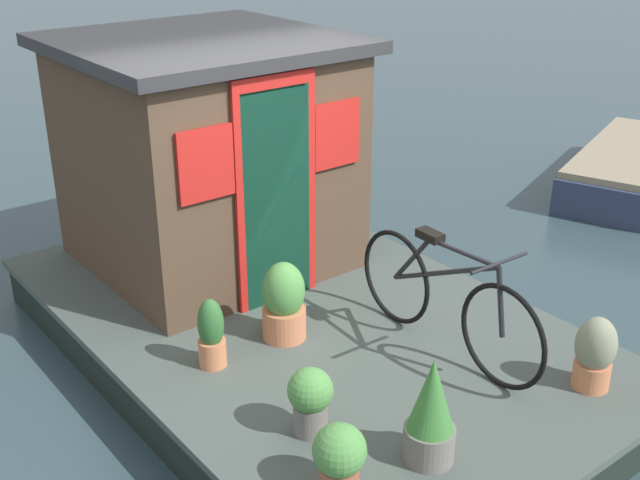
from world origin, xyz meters
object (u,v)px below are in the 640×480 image
at_px(potted_plant_ivy, 211,335).
at_px(dinghy_boat, 632,168).
at_px(houseboat_cabin, 208,153).
at_px(potted_plant_succulent, 595,353).
at_px(potted_plant_mint, 284,302).
at_px(bicycle, 445,300).
at_px(potted_plant_basil, 310,398).
at_px(potted_plant_rosemary, 431,413).
at_px(potted_plant_lavender, 339,456).

distance_m(potted_plant_ivy, dinghy_boat, 6.48).
height_order(houseboat_cabin, potted_plant_succulent, houseboat_cabin).
bearing_deg(potted_plant_mint, potted_plant_succulent, -145.57).
relative_size(bicycle, potted_plant_succulent, 3.46).
bearing_deg(potted_plant_mint, dinghy_boat, -82.35).
height_order(potted_plant_basil, potted_plant_succulent, potted_plant_succulent).
xyz_separation_m(potted_plant_mint, potted_plant_succulent, (-1.76, -1.20, -0.03)).
bearing_deg(dinghy_boat, potted_plant_mint, 97.65).
xyz_separation_m(houseboat_cabin, potted_plant_rosemary, (-3.09, 0.45, -0.66)).
distance_m(houseboat_cabin, potted_plant_basil, 2.71).
bearing_deg(potted_plant_mint, potted_plant_ivy, 89.50).
bearing_deg(bicycle, houseboat_cabin, 11.39).
bearing_deg(dinghy_boat, potted_plant_basil, 105.59).
xyz_separation_m(bicycle, potted_plant_rosemary, (-0.77, 0.92, -0.08)).
height_order(houseboat_cabin, potted_plant_ivy, houseboat_cabin).
distance_m(potted_plant_lavender, potted_plant_rosemary, 0.58).
bearing_deg(potted_plant_rosemary, dinghy_boat, -68.21).
bearing_deg(potted_plant_mint, potted_plant_rosemary, 174.77).
distance_m(potted_plant_mint, potted_plant_succulent, 2.13).
relative_size(bicycle, dinghy_boat, 0.58).
relative_size(houseboat_cabin, potted_plant_mint, 3.63).
height_order(potted_plant_rosemary, potted_plant_ivy, potted_plant_rosemary).
bearing_deg(bicycle, potted_plant_basil, 96.74).
bearing_deg(potted_plant_succulent, potted_plant_mint, 34.43).
relative_size(bicycle, potted_plant_lavender, 4.34).
distance_m(potted_plant_mint, potted_plant_ivy, 0.61).
relative_size(potted_plant_lavender, dinghy_boat, 0.13).
bearing_deg(potted_plant_rosemary, potted_plant_succulent, -96.47).
bearing_deg(potted_plant_succulent, bicycle, 25.01).
xyz_separation_m(bicycle, potted_plant_mint, (0.84, 0.77, -0.11)).
bearing_deg(houseboat_cabin, potted_plant_rosemary, 171.66).
xyz_separation_m(potted_plant_succulent, dinghy_boat, (2.54, -4.61, -0.40)).
xyz_separation_m(houseboat_cabin, potted_plant_ivy, (-1.48, 0.91, -0.73)).
height_order(houseboat_cabin, potted_plant_basil, houseboat_cabin).
height_order(potted_plant_lavender, potted_plant_succulent, potted_plant_succulent).
relative_size(bicycle, potted_plant_mint, 2.97).
distance_m(potted_plant_basil, potted_plant_succulent, 1.89).
relative_size(potted_plant_lavender, potted_plant_succulent, 0.80).
bearing_deg(potted_plant_rosemary, houseboat_cabin, -8.34).
relative_size(bicycle, potted_plant_basil, 4.08).
bearing_deg(potted_plant_rosemary, potted_plant_ivy, 15.86).
bearing_deg(houseboat_cabin, potted_plant_ivy, 148.43).
bearing_deg(potted_plant_basil, potted_plant_ivy, 4.46).
relative_size(potted_plant_mint, dinghy_boat, 0.20).
bearing_deg(potted_plant_basil, potted_plant_succulent, -113.92).
xyz_separation_m(bicycle, potted_plant_basil, (-0.15, 1.30, -0.16)).
bearing_deg(potted_plant_lavender, dinghy_boat, -70.89).
bearing_deg(potted_plant_rosemary, potted_plant_lavender, 77.71).
xyz_separation_m(potted_plant_lavender, dinghy_boat, (2.26, -6.53, -0.37)).
height_order(potted_plant_basil, dinghy_boat, potted_plant_basil).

